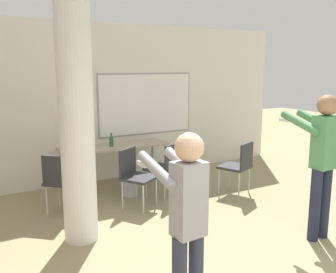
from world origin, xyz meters
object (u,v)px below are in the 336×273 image
(folding_table, at_px, (114,148))
(chair_mid_room, at_px, (239,164))
(person_playing_front, at_px, (186,217))
(chair_table_front, at_px, (135,173))
(chair_table_right, at_px, (165,165))
(bottle_on_table, at_px, (111,141))
(person_playing_side, at_px, (321,156))
(chair_table_left, at_px, (61,179))

(folding_table, height_order, chair_mid_room, chair_mid_room)
(person_playing_front, bearing_deg, chair_table_front, 73.87)
(chair_table_front, xyz_separation_m, person_playing_front, (-0.75, -2.59, 0.43))
(chair_table_right, bearing_deg, chair_table_front, -164.61)
(bottle_on_table, height_order, person_playing_front, person_playing_front)
(person_playing_side, bearing_deg, chair_mid_room, 83.65)
(chair_mid_room, xyz_separation_m, person_playing_front, (-2.42, -2.26, 0.43))
(person_playing_side, bearing_deg, chair_table_right, 112.09)
(chair_table_right, xyz_separation_m, person_playing_front, (-1.35, -2.75, 0.43))
(chair_mid_room, bearing_deg, bottle_on_table, 141.66)
(folding_table, height_order, person_playing_side, person_playing_side)
(chair_table_front, relative_size, chair_table_right, 1.00)
(person_playing_front, bearing_deg, bottle_on_table, 77.93)
(chair_mid_room, height_order, person_playing_front, person_playing_front)
(bottle_on_table, bearing_deg, person_playing_side, -63.83)
(chair_table_right, height_order, person_playing_front, person_playing_front)
(chair_table_right, bearing_deg, person_playing_front, -116.10)
(person_playing_front, xyz_separation_m, person_playing_side, (2.23, 0.58, 0.09))
(chair_table_right, distance_m, person_playing_side, 2.41)
(chair_table_front, bearing_deg, person_playing_front, -106.13)
(chair_table_left, bearing_deg, person_playing_side, -42.36)
(chair_table_front, xyz_separation_m, chair_table_left, (-1.01, 0.26, 0.00))
(chair_table_left, height_order, person_playing_front, person_playing_front)
(folding_table, distance_m, chair_table_front, 1.04)
(folding_table, distance_m, chair_table_left, 1.34)
(person_playing_front, height_order, person_playing_side, person_playing_side)
(bottle_on_table, relative_size, person_playing_side, 0.13)
(chair_table_left, bearing_deg, chair_table_front, -14.65)
(folding_table, bearing_deg, chair_table_right, -58.82)
(folding_table, xyz_separation_m, chair_table_front, (-0.08, -1.02, -0.17))
(chair_table_front, relative_size, chair_mid_room, 1.00)
(chair_mid_room, distance_m, person_playing_side, 1.77)
(person_playing_front, bearing_deg, chair_table_left, 95.31)
(chair_mid_room, relative_size, chair_table_right, 1.00)
(folding_table, bearing_deg, person_playing_front, -102.96)
(chair_table_right, bearing_deg, chair_table_left, 176.47)
(folding_table, xyz_separation_m, person_playing_front, (-0.83, -3.61, 0.26))
(bottle_on_table, height_order, chair_table_right, bottle_on_table)
(folding_table, bearing_deg, person_playing_side, -65.20)
(folding_table, bearing_deg, chair_mid_room, -40.41)
(bottle_on_table, relative_size, chair_table_right, 0.26)
(chair_mid_room, bearing_deg, chair_table_right, 155.12)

